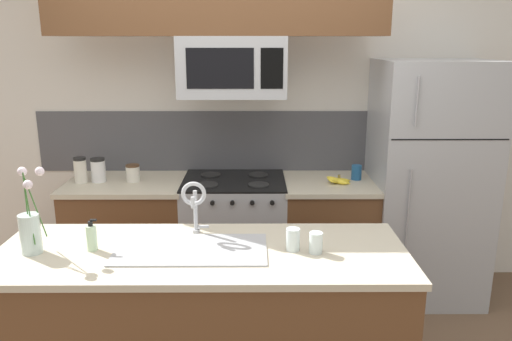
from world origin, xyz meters
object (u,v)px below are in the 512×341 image
object	(u,v)px
dish_soap_bottle	(92,237)
refrigerator	(427,182)
microwave	(233,67)
storage_jar_medium	(98,170)
drinking_glass	(293,239)
storage_jar_tall	(80,170)
stove_range	(235,237)
storage_jar_short	(133,173)
flower_vase	(31,231)
sink_faucet	(194,201)
banana_bunch	(339,181)
spare_glass	(316,243)
coffee_tin	(356,172)

from	to	relation	value
dish_soap_bottle	refrigerator	bearing A→B (deg)	31.00
microwave	storage_jar_medium	distance (m)	1.25
drinking_glass	dish_soap_bottle	bearing A→B (deg)	179.80
storage_jar_tall	microwave	bearing A→B (deg)	0.11
refrigerator	storage_jar_medium	world-z (taller)	refrigerator
microwave	storage_jar_medium	bearing A→B (deg)	178.67
stove_range	storage_jar_short	distance (m)	0.91
microwave	flower_vase	bearing A→B (deg)	-127.10
drinking_glass	sink_faucet	bearing A→B (deg)	159.07
stove_range	banana_bunch	distance (m)	0.91
microwave	storage_jar_short	size ratio (longest dim) A/B	5.92
stove_range	spare_glass	world-z (taller)	spare_glass
storage_jar_tall	storage_jar_short	xyz separation A→B (m)	(0.38, 0.03, -0.03)
spare_glass	storage_jar_medium	bearing A→B (deg)	138.55
stove_range	drinking_glass	bearing A→B (deg)	-74.70
stove_range	refrigerator	size ratio (longest dim) A/B	0.52
storage_jar_short	banana_bunch	distance (m)	1.53
storage_jar_tall	banana_bunch	bearing A→B (deg)	-1.11
storage_jar_medium	storage_jar_short	bearing A→B (deg)	2.06
refrigerator	microwave	bearing A→B (deg)	-178.38
storage_jar_short	spare_glass	size ratio (longest dim) A/B	1.18
storage_jar_medium	spare_glass	xyz separation A→B (m)	(1.46, -1.29, -0.04)
storage_jar_medium	dish_soap_bottle	distance (m)	1.30
dish_soap_bottle	drinking_glass	xyz separation A→B (m)	(1.01, -0.00, -0.01)
microwave	refrigerator	bearing A→B (deg)	1.62
refrigerator	storage_jar_tall	xyz separation A→B (m)	(-2.58, -0.04, 0.11)
microwave	drinking_glass	size ratio (longest dim) A/B	6.52
stove_range	flower_vase	distance (m)	1.69
drinking_glass	coffee_tin	bearing A→B (deg)	66.01
banana_bunch	flower_vase	bearing A→B (deg)	-144.76
stove_range	microwave	xyz separation A→B (m)	(0.00, -0.02, 1.29)
storage_jar_medium	flower_vase	distance (m)	1.28
storage_jar_tall	sink_faucet	world-z (taller)	sink_faucet
storage_jar_medium	sink_faucet	size ratio (longest dim) A/B	0.58
coffee_tin	dish_soap_bottle	bearing A→B (deg)	-140.68
microwave	spare_glass	bearing A→B (deg)	-70.28
storage_jar_short	sink_faucet	xyz separation A→B (m)	(0.58, -1.07, 0.14)
storage_jar_medium	flower_vase	world-z (taller)	flower_vase
stove_range	storage_jar_medium	bearing A→B (deg)	179.86
coffee_tin	stove_range	bearing A→B (deg)	-176.89
spare_glass	refrigerator	bearing A→B (deg)	52.70
storage_jar_short	sink_faucet	world-z (taller)	sink_faucet
sink_faucet	flower_vase	world-z (taller)	flower_vase
storage_jar_medium	dish_soap_bottle	xyz separation A→B (m)	(0.34, -1.25, -0.02)
banana_bunch	drinking_glass	size ratio (longest dim) A/B	1.67
dish_soap_bottle	drinking_glass	bearing A→B (deg)	-0.20
dish_soap_bottle	drinking_glass	world-z (taller)	dish_soap_bottle
stove_range	spare_glass	bearing A→B (deg)	-70.57
sink_faucet	storage_jar_tall	bearing A→B (deg)	132.87
dish_soap_bottle	drinking_glass	distance (m)	1.01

